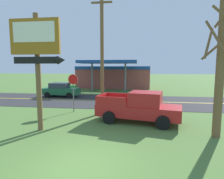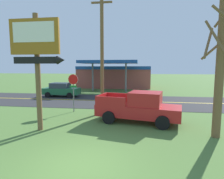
% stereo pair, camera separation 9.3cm
% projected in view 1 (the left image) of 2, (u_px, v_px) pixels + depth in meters
% --- Properties ---
extents(ground_plane, '(180.00, 180.00, 0.00)m').
position_uv_depth(ground_plane, '(81.00, 166.00, 6.80)').
color(ground_plane, '#4C7033').
extents(road_asphalt, '(140.00, 8.00, 0.02)m').
position_uv_depth(road_asphalt, '(119.00, 101.00, 19.58)').
color(road_asphalt, '#2B2B2D').
rests_on(road_asphalt, ground).
extents(road_centre_line, '(126.00, 0.20, 0.01)m').
position_uv_depth(road_centre_line, '(119.00, 101.00, 19.58)').
color(road_centre_line, gold).
rests_on(road_centre_line, road_asphalt).
extents(motel_sign, '(2.97, 0.54, 6.29)m').
position_uv_depth(motel_sign, '(37.00, 51.00, 10.02)').
color(motel_sign, brown).
rests_on(motel_sign, ground).
extents(stop_sign, '(0.80, 0.08, 2.95)m').
position_uv_depth(stop_sign, '(73.00, 86.00, 14.75)').
color(stop_sign, slate).
rests_on(stop_sign, ground).
extents(utility_pole, '(1.69, 0.26, 9.37)m').
position_uv_depth(utility_pole, '(102.00, 47.00, 13.92)').
color(utility_pole, brown).
rests_on(utility_pole, ground).
extents(bare_tree, '(2.01, 1.95, 6.75)m').
position_uv_depth(bare_tree, '(221.00, 65.00, 9.22)').
color(bare_tree, brown).
rests_on(bare_tree, ground).
extents(gas_station, '(12.00, 11.50, 4.40)m').
position_uv_depth(gas_station, '(114.00, 76.00, 32.80)').
color(gas_station, '#A84C42').
rests_on(gas_station, ground).
extents(pickup_red_parked_on_lawn, '(5.49, 3.01, 1.96)m').
position_uv_depth(pickup_red_parked_on_lawn, '(139.00, 107.00, 12.07)').
color(pickup_red_parked_on_lawn, red).
rests_on(pickup_red_parked_on_lawn, ground).
extents(car_green_near_lane, '(4.20, 2.00, 1.64)m').
position_uv_depth(car_green_near_lane, '(61.00, 90.00, 22.43)').
color(car_green_near_lane, '#1E6038').
rests_on(car_green_near_lane, ground).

